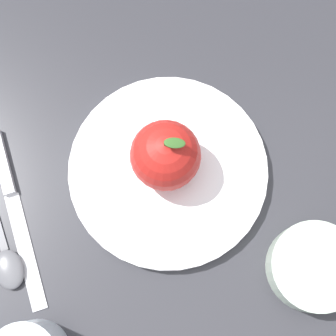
{
  "coord_description": "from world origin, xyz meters",
  "views": [
    {
      "loc": [
        0.05,
        -0.14,
        0.6
      ],
      "look_at": [
        0.03,
        0.02,
        0.02
      ],
      "focal_mm": 52.51,
      "sensor_mm": 36.0,
      "label": 1
    }
  ],
  "objects_px": {
    "dinner_plate": "(168,170)",
    "spoon": "(4,252)",
    "apple": "(165,155)",
    "knife": "(12,200)",
    "side_bowl": "(314,267)"
  },
  "relations": [
    {
      "from": "spoon",
      "to": "side_bowl",
      "type": "bearing_deg",
      "value": 1.83
    },
    {
      "from": "dinner_plate",
      "to": "apple",
      "type": "distance_m",
      "value": 0.05
    },
    {
      "from": "side_bowl",
      "to": "spoon",
      "type": "xyz_separation_m",
      "value": [
        -0.36,
        -0.01,
        -0.02
      ]
    },
    {
      "from": "apple",
      "to": "knife",
      "type": "relative_size",
      "value": 0.43
    },
    {
      "from": "apple",
      "to": "spoon",
      "type": "distance_m",
      "value": 0.23
    },
    {
      "from": "apple",
      "to": "knife",
      "type": "distance_m",
      "value": 0.2
    },
    {
      "from": "dinner_plate",
      "to": "spoon",
      "type": "relative_size",
      "value": 1.39
    },
    {
      "from": "spoon",
      "to": "apple",
      "type": "bearing_deg",
      "value": 33.21
    },
    {
      "from": "knife",
      "to": "spoon",
      "type": "distance_m",
      "value": 0.06
    },
    {
      "from": "knife",
      "to": "spoon",
      "type": "bearing_deg",
      "value": -88.34
    },
    {
      "from": "dinner_plate",
      "to": "side_bowl",
      "type": "distance_m",
      "value": 0.21
    },
    {
      "from": "dinner_plate",
      "to": "knife",
      "type": "relative_size",
      "value": 1.12
    },
    {
      "from": "side_bowl",
      "to": "knife",
      "type": "height_order",
      "value": "side_bowl"
    },
    {
      "from": "apple",
      "to": "dinner_plate",
      "type": "bearing_deg",
      "value": -53.23
    },
    {
      "from": "knife",
      "to": "dinner_plate",
      "type": "bearing_deg",
      "value": 15.42
    }
  ]
}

